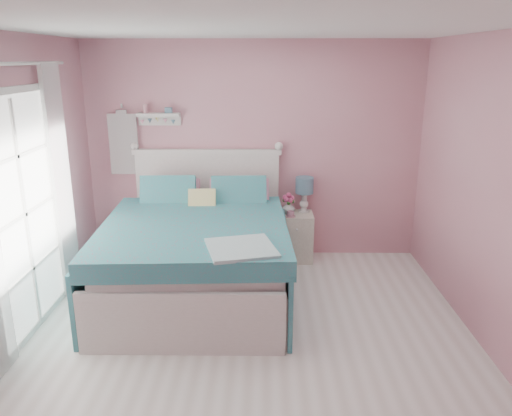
{
  "coord_description": "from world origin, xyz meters",
  "views": [
    {
      "loc": [
        0.1,
        -3.71,
        2.38
      ],
      "look_at": [
        0.04,
        1.2,
        0.91
      ],
      "focal_mm": 35.0,
      "sensor_mm": 36.0,
      "label": 1
    }
  ],
  "objects_px": {
    "nightstand": "(296,237)",
    "vase": "(288,207)",
    "table_lamp": "(304,188)",
    "bed": "(198,255)",
    "teacup": "(290,214)"
  },
  "relations": [
    {
      "from": "nightstand",
      "to": "vase",
      "type": "relative_size",
      "value": 3.71
    },
    {
      "from": "table_lamp",
      "to": "bed",
      "type": "bearing_deg",
      "value": -138.94
    },
    {
      "from": "bed",
      "to": "teacup",
      "type": "xyz_separation_m",
      "value": [
        1.0,
        0.82,
        0.19
      ]
    },
    {
      "from": "table_lamp",
      "to": "teacup",
      "type": "relative_size",
      "value": 4.9
    },
    {
      "from": "teacup",
      "to": "nightstand",
      "type": "bearing_deg",
      "value": 57.35
    },
    {
      "from": "vase",
      "to": "teacup",
      "type": "distance_m",
      "value": 0.13
    },
    {
      "from": "table_lamp",
      "to": "nightstand",
      "type": "bearing_deg",
      "value": -137.74
    },
    {
      "from": "bed",
      "to": "vase",
      "type": "distance_m",
      "value": 1.38
    },
    {
      "from": "bed",
      "to": "teacup",
      "type": "height_order",
      "value": "bed"
    },
    {
      "from": "nightstand",
      "to": "teacup",
      "type": "xyz_separation_m",
      "value": [
        -0.07,
        -0.12,
        0.33
      ]
    },
    {
      "from": "vase",
      "to": "teacup",
      "type": "relative_size",
      "value": 1.79
    },
    {
      "from": "nightstand",
      "to": "table_lamp",
      "type": "height_order",
      "value": "table_lamp"
    },
    {
      "from": "bed",
      "to": "teacup",
      "type": "bearing_deg",
      "value": 36.73
    },
    {
      "from": "nightstand",
      "to": "vase",
      "type": "bearing_deg",
      "value": 174.67
    },
    {
      "from": "nightstand",
      "to": "table_lamp",
      "type": "relative_size",
      "value": 1.36
    }
  ]
}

